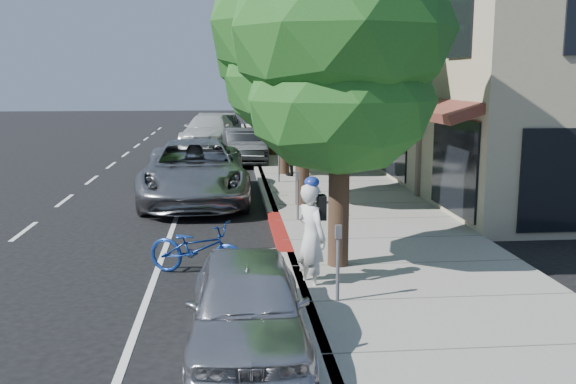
{
  "coord_description": "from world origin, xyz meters",
  "views": [
    {
      "loc": [
        -1.17,
        -13.81,
        3.73
      ],
      "look_at": [
        0.06,
        -0.63,
        1.35
      ],
      "focal_mm": 40.0,
      "sensor_mm": 36.0,
      "label": 1
    }
  ],
  "objects": [
    {
      "name": "street_tree_0",
      "position": [
        0.9,
        -2.0,
        4.46
      ],
      "size": [
        4.18,
        4.18,
        7.15
      ],
      "color": "black",
      "rests_on": "ground"
    },
    {
      "name": "dark_suv_far",
      "position": [
        -1.48,
        24.98,
        0.83
      ],
      "size": [
        2.5,
        5.04,
        1.65
      ],
      "primitive_type": "imported",
      "rotation": [
        0.0,
        0.0,
        -0.12
      ],
      "color": "black",
      "rests_on": "ground"
    },
    {
      "name": "cyclist",
      "position": [
        0.25,
        -3.0,
        0.96
      ],
      "size": [
        0.74,
        0.84,
        1.92
      ],
      "primitive_type": "imported",
      "rotation": [
        0.0,
        0.0,
        2.07
      ],
      "color": "silver",
      "rests_on": "ground"
    },
    {
      "name": "bicycle",
      "position": [
        -1.8,
        -1.93,
        0.52
      ],
      "size": [
        2.1,
        1.45,
        1.05
      ],
      "primitive_type": "imported",
      "rotation": [
        0.0,
        0.0,
        1.15
      ],
      "color": "navy",
      "rests_on": "ground"
    },
    {
      "name": "ground",
      "position": [
        0.0,
        0.0,
        0.0
      ],
      "size": [
        120.0,
        120.0,
        0.0
      ],
      "primitive_type": "plane",
      "color": "black",
      "rests_on": "ground"
    },
    {
      "name": "curb",
      "position": [
        0.0,
        8.0,
        0.07
      ],
      "size": [
        0.3,
        56.0,
        0.15
      ],
      "primitive_type": "cube",
      "color": "#9E998E",
      "rests_on": "ground"
    },
    {
      "name": "street_tree_1",
      "position": [
        0.9,
        4.0,
        5.03
      ],
      "size": [
        5.23,
        5.23,
        8.22
      ],
      "color": "black",
      "rests_on": "ground"
    },
    {
      "name": "street_tree_4",
      "position": [
        0.9,
        22.0,
        4.63
      ],
      "size": [
        4.24,
        4.24,
        7.4
      ],
      "color": "black",
      "rests_on": "ground"
    },
    {
      "name": "pedestrian",
      "position": [
        1.18,
        9.46,
        1.13
      ],
      "size": [
        0.99,
        0.79,
        1.97
      ],
      "primitive_type": "imported",
      "rotation": [
        0.0,
        0.0,
        3.19
      ],
      "color": "black",
      "rests_on": "sidewalk"
    },
    {
      "name": "street_tree_5",
      "position": [
        0.9,
        28.0,
        4.58
      ],
      "size": [
        4.3,
        4.3,
        7.35
      ],
      "color": "black",
      "rests_on": "ground"
    },
    {
      "name": "white_pickup",
      "position": [
        -2.2,
        20.87,
        0.88
      ],
      "size": [
        3.23,
        6.3,
        1.75
      ],
      "primitive_type": "imported",
      "rotation": [
        0.0,
        0.0,
        -0.13
      ],
      "color": "silver",
      "rests_on": "ground"
    },
    {
      "name": "silver_suv",
      "position": [
        -2.2,
        5.5,
        0.92
      ],
      "size": [
        3.27,
        6.74,
        1.85
      ],
      "primitive_type": "imported",
      "rotation": [
        0.0,
        0.0,
        0.03
      ],
      "color": "#99989C",
      "rests_on": "ground"
    },
    {
      "name": "sidewalk",
      "position": [
        2.3,
        8.0,
        0.07
      ],
      "size": [
        4.6,
        56.0,
        0.15
      ],
      "primitive_type": "cube",
      "color": "gray",
      "rests_on": "ground"
    },
    {
      "name": "street_tree_3",
      "position": [
        0.9,
        16.0,
        4.61
      ],
      "size": [
        5.36,
        5.36,
        7.7
      ],
      "color": "black",
      "rests_on": "ground"
    },
    {
      "name": "near_car_a",
      "position": [
        -0.95,
        -5.5,
        0.67
      ],
      "size": [
        1.62,
        3.97,
        1.35
      ],
      "primitive_type": "imported",
      "rotation": [
        0.0,
        0.0,
        -0.01
      ],
      "color": "#B3B2B7",
      "rests_on": "ground"
    },
    {
      "name": "curb_red_segment",
      "position": [
        0.0,
        1.0,
        0.07
      ],
      "size": [
        0.32,
        4.0,
        0.15
      ],
      "primitive_type": "cube",
      "color": "maroon",
      "rests_on": "ground"
    },
    {
      "name": "dark_sedan",
      "position": [
        -0.5,
        14.19,
        0.76
      ],
      "size": [
        1.94,
        4.71,
        1.52
      ],
      "primitive_type": "imported",
      "rotation": [
        0.0,
        0.0,
        0.07
      ],
      "color": "black",
      "rests_on": "ground"
    },
    {
      "name": "storefront_building",
      "position": [
        9.6,
        18.0,
        3.5
      ],
      "size": [
        10.0,
        36.0,
        7.0
      ],
      "primitive_type": "cube",
      "color": "tan",
      "rests_on": "ground"
    },
    {
      "name": "street_tree_2",
      "position": [
        0.9,
        10.0,
        4.29
      ],
      "size": [
        4.82,
        4.82,
        7.12
      ],
      "color": "black",
      "rests_on": "ground"
    }
  ]
}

